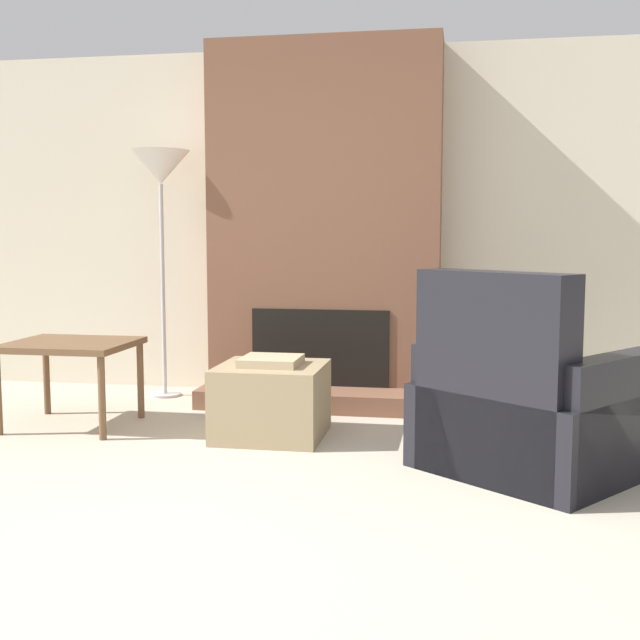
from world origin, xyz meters
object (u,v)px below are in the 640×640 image
side_table (71,352)px  floor_lamp_left (161,175)px  ottoman (271,400)px  armchair (531,412)px

side_table → floor_lamp_left: 1.57m
side_table → floor_lamp_left: bearing=77.5°
ottoman → floor_lamp_left: (-1.09, 1.06, 1.42)m
armchair → floor_lamp_left: 3.27m
ottoman → side_table: (-1.31, 0.04, 0.25)m
ottoman → floor_lamp_left: floor_lamp_left is taller
floor_lamp_left → ottoman: bearing=-44.3°
side_table → armchair: bearing=-9.8°
side_table → floor_lamp_left: (0.23, 1.02, 1.17)m
ottoman → floor_lamp_left: bearing=135.7°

